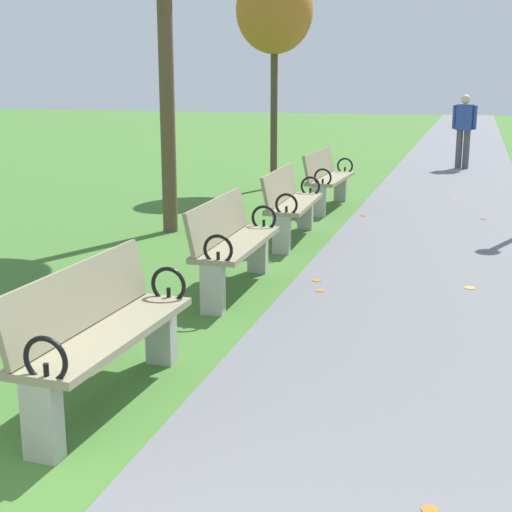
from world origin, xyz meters
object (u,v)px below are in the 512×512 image
park_bench_2 (101,331)px  pedestrian_walking (464,127)px  park_bench_3 (232,242)px  tree_4 (274,12)px  park_bench_4 (290,203)px  park_bench_5 (327,178)px

park_bench_2 → pedestrian_walking: (1.94, 13.32, 0.44)m
park_bench_2 → park_bench_3: (-0.00, 2.67, 0.00)m
park_bench_3 → pedestrian_walking: 10.84m
park_bench_3 → tree_4: bearing=101.5°
park_bench_4 → park_bench_5: bearing=90.0°
pedestrian_walking → park_bench_2: bearing=-98.3°
park_bench_4 → pedestrian_walking: 8.50m
park_bench_3 → park_bench_2: bearing=-90.0°
park_bench_3 → pedestrian_walking: size_ratio=0.99×
tree_4 → park_bench_4: bearing=-72.5°
park_bench_3 → park_bench_4: same height
park_bench_3 → pedestrian_walking: pedestrian_walking is taller
park_bench_2 → park_bench_4: 5.06m
park_bench_5 → pedestrian_walking: bearing=71.5°
park_bench_3 → tree_4: 7.40m
park_bench_3 → park_bench_5: (0.00, 4.85, 0.00)m
park_bench_5 → tree_4: (-1.38, 1.92, 2.66)m
park_bench_5 → tree_4: bearing=125.7°
park_bench_4 → pedestrian_walking: (1.94, 8.27, 0.44)m
tree_4 → pedestrian_walking: 5.57m
tree_4 → park_bench_5: bearing=-54.3°
park_bench_2 → park_bench_4: (-0.00, 5.06, 0.00)m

